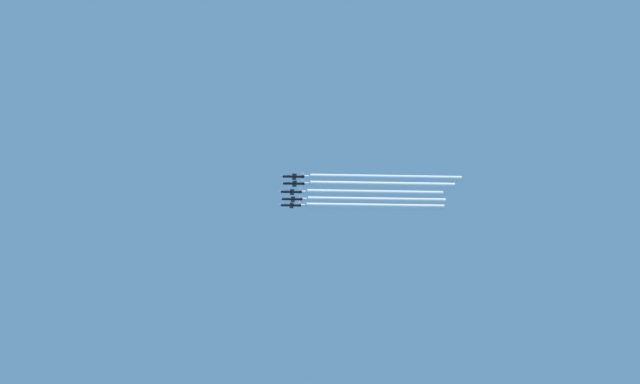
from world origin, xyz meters
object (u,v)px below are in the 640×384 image
at_px(jet_inner_left, 293,184).
at_px(jet_far_right, 290,205).
at_px(jet_center, 290,192).
at_px(jet_inner_right, 291,199).
at_px(jet_far_left, 293,177).

height_order(jet_inner_left, jet_far_right, jet_far_right).
relative_size(jet_center, jet_inner_right, 1.00).
distance_m(jet_center, jet_inner_right, 10.55).
relative_size(jet_far_left, jet_far_right, 1.00).
relative_size(jet_center, jet_far_right, 1.00).
bearing_deg(jet_center, jet_inner_right, -3.10).
xyz_separation_m(jet_center, jet_far_right, (20.93, -0.17, 0.45)).
distance_m(jet_far_left, jet_inner_left, 9.69).
bearing_deg(jet_far_right, jet_inner_right, -177.82).
bearing_deg(jet_inner_left, jet_inner_right, 0.86).
relative_size(jet_far_left, jet_inner_right, 1.00).
relative_size(jet_far_left, jet_inner_left, 1.00).
height_order(jet_center, jet_far_right, jet_far_right).
bearing_deg(jet_far_right, jet_center, 179.52).
xyz_separation_m(jet_inner_left, jet_far_right, (31.99, 0.72, 0.26)).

